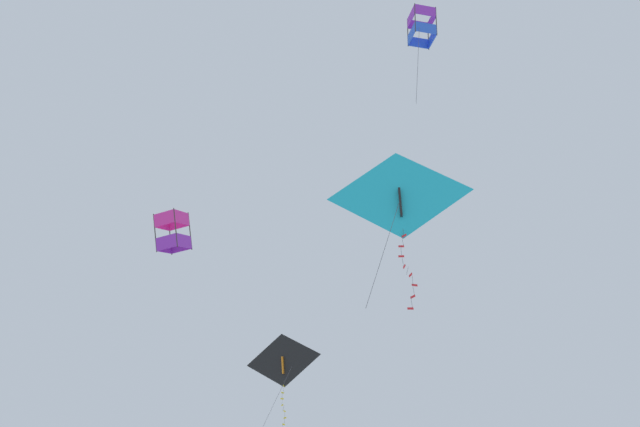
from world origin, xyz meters
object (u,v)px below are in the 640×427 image
at_px(kite_box_near_right, 173,232).
at_px(kite_delta_far_centre, 284,361).
at_px(kite_delta_near_left, 399,197).
at_px(kite_box_highest, 422,27).

distance_m(kite_box_near_right, kite_delta_far_centre, 13.86).
bearing_deg(kite_delta_near_left, kite_box_highest, 18.89).
bearing_deg(kite_delta_near_left, kite_box_near_right, 176.56).
xyz_separation_m(kite_box_near_right, kite_delta_far_centre, (3.79, -13.31, 0.75)).
bearing_deg(kite_box_near_right, kite_delta_near_left, 13.19).
distance_m(kite_delta_near_left, kite_delta_far_centre, 15.50).
relative_size(kite_box_highest, kite_delta_far_centre, 0.76).
relative_size(kite_box_near_right, kite_box_highest, 0.29).
bearing_deg(kite_delta_near_left, kite_delta_far_centre, 113.44).
height_order(kite_box_near_right, kite_box_highest, kite_box_highest).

